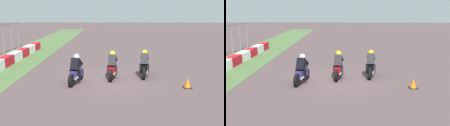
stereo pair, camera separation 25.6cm
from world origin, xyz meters
TOP-DOWN VIEW (x-y plane):
  - ground_plane at (0.00, 0.00)m, footprint 120.00×120.00m
  - rider_lane_a at (0.63, -1.92)m, footprint 2.04×0.59m
  - rider_lane_b at (0.21, -0.12)m, footprint 2.04×0.58m
  - rider_lane_c at (-0.81, 1.73)m, footprint 2.03×0.63m
  - traffic_cone at (-1.63, -3.76)m, footprint 0.40×0.40m

SIDE VIEW (x-z plane):
  - ground_plane at x=0.00m, z-range 0.00..0.00m
  - traffic_cone at x=-1.63m, z-range -0.02..0.46m
  - rider_lane_a at x=0.63m, z-range -0.13..1.38m
  - rider_lane_b at x=0.21m, z-range -0.13..1.38m
  - rider_lane_c at x=-0.81m, z-range -0.13..1.38m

